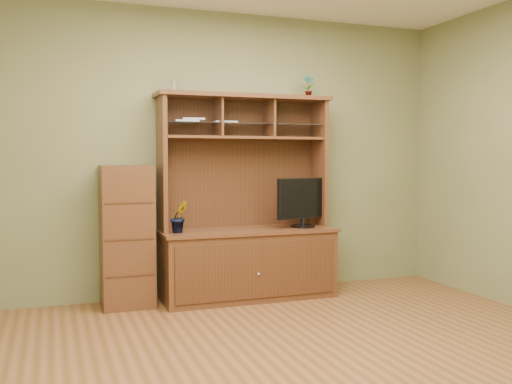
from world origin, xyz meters
name	(u,v)px	position (x,y,z in m)	size (l,w,h in m)	color
room	(312,152)	(0.00, 0.00, 1.35)	(4.54, 4.04, 2.74)	brown
media_hutch	(247,242)	(0.15, 1.73, 0.52)	(1.66, 0.61, 1.90)	#432513
monitor	(303,201)	(0.69, 1.65, 0.90)	(0.58, 0.23, 0.47)	black
orchid_plant	(179,217)	(-0.51, 1.65, 0.79)	(0.16, 0.13, 0.29)	#2A551D
top_plant	(308,86)	(0.81, 1.80, 2.01)	(0.12, 0.08, 0.22)	#376F27
reed_diffuser	(174,80)	(-0.51, 1.80, 2.01)	(0.06, 0.06, 0.28)	silver
magazines	(201,121)	(-0.26, 1.81, 1.65)	(0.59, 0.18, 0.04)	#B7B7BC
side_cabinet	(127,236)	(-0.95, 1.78, 0.62)	(0.45, 0.41, 1.25)	#432513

